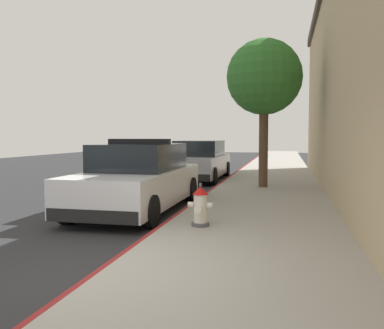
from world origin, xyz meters
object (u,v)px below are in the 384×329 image
police_cruiser (139,179)px  fire_hydrant (200,206)px  parked_car_silver_ahead (199,161)px  street_tree (264,78)px

police_cruiser → fire_hydrant: (1.90, -2.07, -0.23)m
police_cruiser → parked_car_silver_ahead: (-0.03, 7.15, -0.00)m
police_cruiser → parked_car_silver_ahead: bearing=90.3°
parked_car_silver_ahead → street_tree: bearing=-50.1°
police_cruiser → fire_hydrant: bearing=-47.5°
street_tree → fire_hydrant: bearing=-97.3°
police_cruiser → street_tree: 5.49m
parked_car_silver_ahead → fire_hydrant: 9.42m
police_cruiser → parked_car_silver_ahead: 7.15m
parked_car_silver_ahead → street_tree: (2.70, -3.23, 2.78)m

